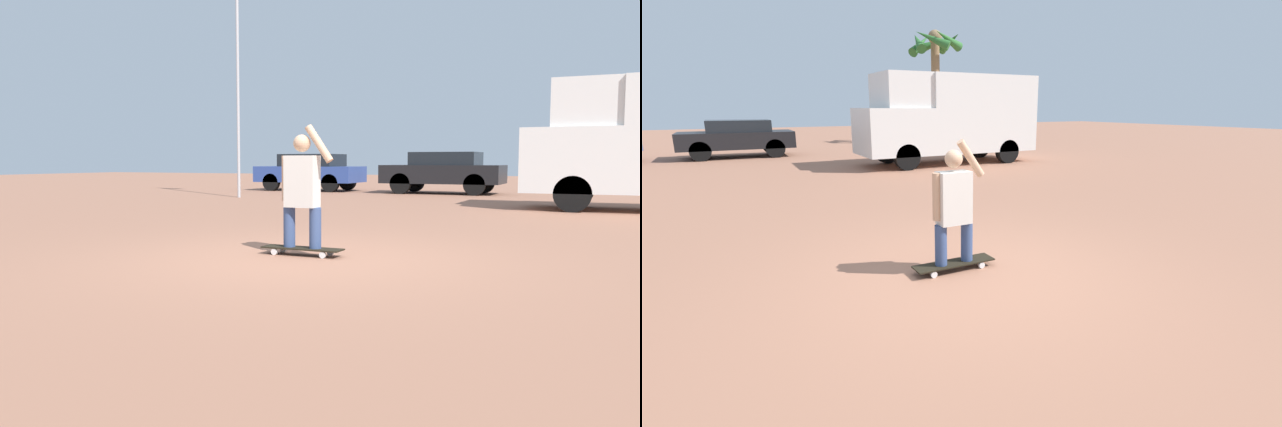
# 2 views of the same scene
# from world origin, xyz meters

# --- Properties ---
(ground_plane) EXTENTS (80.00, 80.00, 0.00)m
(ground_plane) POSITION_xyz_m (0.00, 0.00, 0.00)
(ground_plane) COLOR #A36B51
(skateboard) EXTENTS (0.99, 0.26, 0.09)m
(skateboard) POSITION_xyz_m (-0.11, 0.23, 0.08)
(skateboard) COLOR black
(skateboard) RESTS_ON ground_plane
(person_skateboarder) EXTENTS (0.66, 0.22, 1.44)m
(person_skateboarder) POSITION_xyz_m (-0.11, 0.23, 0.82)
(person_skateboarder) COLOR #384C7A
(person_skateboarder) RESTS_ON skateboard
(parked_car_black) EXTENTS (3.95, 1.90, 1.40)m
(parked_car_black) POSITION_xyz_m (-1.92, 14.58, 0.76)
(parked_car_black) COLOR black
(parked_car_black) RESTS_ON ground_plane
(parked_car_blue) EXTENTS (3.83, 1.83, 1.35)m
(parked_car_blue) POSITION_xyz_m (-6.93, 14.63, 0.72)
(parked_car_blue) COLOR black
(parked_car_blue) RESTS_ON ground_plane
(flagpole) EXTENTS (1.06, 0.12, 8.02)m
(flagpole) POSITION_xyz_m (-6.94, 9.81, 4.61)
(flagpole) COLOR #B7B7BC
(flagpole) RESTS_ON ground_plane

